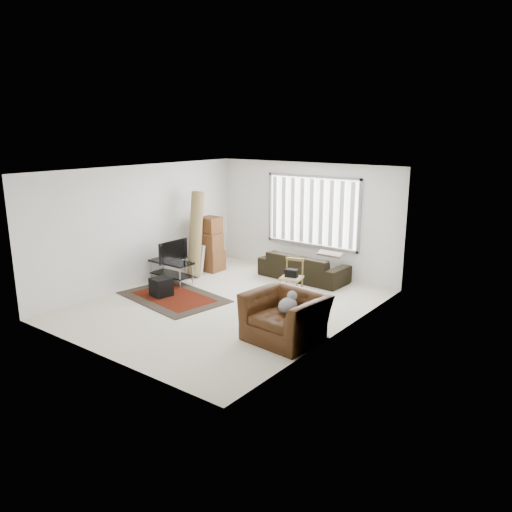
# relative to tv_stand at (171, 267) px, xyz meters

# --- Properties ---
(room) EXTENTS (6.00, 6.02, 2.71)m
(room) POSITION_rel_tv_stand_xyz_m (1.98, 0.17, 1.38)
(room) COLOR beige
(room) RESTS_ON ground
(persian_rug) EXTENTS (2.42, 1.81, 0.02)m
(persian_rug) POSITION_rel_tv_stand_xyz_m (0.78, -0.70, -0.37)
(persian_rug) COLOR black
(persian_rug) RESTS_ON ground
(tv_stand) EXTENTS (1.05, 0.47, 0.53)m
(tv_stand) POSITION_rel_tv_stand_xyz_m (0.00, 0.00, 0.00)
(tv_stand) COLOR black
(tv_stand) RESTS_ON ground
(tv) EXTENTS (0.11, 0.85, 0.49)m
(tv) POSITION_rel_tv_stand_xyz_m (0.00, -0.00, 0.39)
(tv) COLOR black
(tv) RESTS_ON tv_stand
(subwoofer) EXTENTS (0.45, 0.45, 0.38)m
(subwoofer) POSITION_rel_tv_stand_xyz_m (0.51, -0.79, -0.17)
(subwoofer) COLOR black
(subwoofer) RESTS_ON persian_rug
(moving_boxes) EXTENTS (0.57, 0.52, 1.35)m
(moving_boxes) POSITION_rel_tv_stand_xyz_m (-0.01, 1.36, 0.25)
(moving_boxes) COLOR brown
(moving_boxes) RESTS_ON ground
(white_flatpack) EXTENTS (0.57, 0.24, 0.71)m
(white_flatpack) POSITION_rel_tv_stand_xyz_m (-0.20, 0.99, -0.02)
(white_flatpack) COLOR silver
(white_flatpack) RESTS_ON ground
(rolled_rug) EXTENTS (0.59, 0.84, 2.04)m
(rolled_rug) POSITION_rel_tv_stand_xyz_m (-0.01, 0.84, 0.64)
(rolled_rug) COLOR olive
(rolled_rug) RESTS_ON ground
(sofa) EXTENTS (2.16, 0.99, 0.82)m
(sofa) POSITION_rel_tv_stand_xyz_m (2.25, 2.11, 0.03)
(sofa) COLOR black
(sofa) RESTS_ON ground
(side_chair) EXTENTS (0.51, 0.51, 0.79)m
(side_chair) POSITION_rel_tv_stand_xyz_m (2.69, 0.92, 0.06)
(side_chair) COLOR #9B8D66
(side_chair) RESTS_ON ground
(armchair) EXTENTS (1.34, 1.19, 0.92)m
(armchair) POSITION_rel_tv_stand_xyz_m (3.88, -1.08, 0.08)
(armchair) COLOR #3B1E0C
(armchair) RESTS_ON ground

